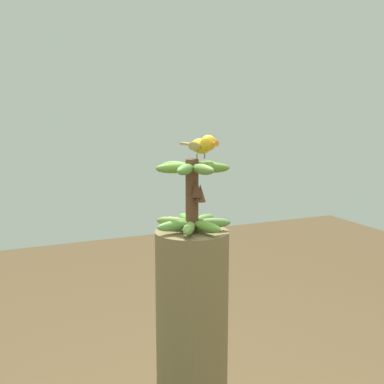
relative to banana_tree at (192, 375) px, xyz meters
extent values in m
cylinder|color=olive|center=(0.00, 0.00, 0.00)|extent=(0.26, 0.26, 1.09)
cylinder|color=brown|center=(0.00, 0.00, 0.67)|extent=(0.04, 0.04, 0.25)
ellipsoid|color=#679939|center=(-0.07, -0.02, 0.57)|extent=(0.13, 0.08, 0.04)
ellipsoid|color=#608C44|center=(-0.02, -0.07, 0.57)|extent=(0.07, 0.13, 0.04)
ellipsoid|color=#679643|center=(0.04, -0.06, 0.57)|extent=(0.10, 0.12, 0.04)
ellipsoid|color=#5B9D37|center=(0.07, -0.01, 0.57)|extent=(0.13, 0.05, 0.04)
ellipsoid|color=olive|center=(0.05, 0.05, 0.57)|extent=(0.11, 0.11, 0.04)
ellipsoid|color=#679C47|center=(-0.01, 0.07, 0.57)|extent=(0.05, 0.13, 0.04)
ellipsoid|color=olive|center=(-0.06, 0.04, 0.57)|extent=(0.12, 0.10, 0.04)
ellipsoid|color=#5F9546|center=(-0.05, 0.04, 0.77)|extent=(0.12, 0.11, 0.04)
ellipsoid|color=olive|center=(-0.06, -0.01, 0.77)|extent=(0.13, 0.05, 0.04)
ellipsoid|color=olive|center=(-0.03, -0.06, 0.77)|extent=(0.09, 0.13, 0.04)
ellipsoid|color=olive|center=(0.02, -0.06, 0.77)|extent=(0.08, 0.13, 0.04)
ellipsoid|color=olive|center=(0.06, -0.02, 0.77)|extent=(0.13, 0.07, 0.04)
ellipsoid|color=#5E9834|center=(0.05, 0.04, 0.77)|extent=(0.12, 0.10, 0.04)
ellipsoid|color=olive|center=(0.01, 0.07, 0.77)|extent=(0.05, 0.13, 0.04)
cone|color=brown|center=(-0.04, -0.01, 0.68)|extent=(0.04, 0.04, 0.06)
cone|color=#4C2D1E|center=(-0.04, 0.00, 0.70)|extent=(0.04, 0.04, 0.06)
cylinder|color=#C68933|center=(0.00, -0.02, 0.80)|extent=(0.00, 0.00, 0.02)
cylinder|color=#C68933|center=(0.00, -0.05, 0.80)|extent=(0.01, 0.01, 0.02)
ellipsoid|color=gold|center=(0.00, -0.03, 0.84)|extent=(0.10, 0.07, 0.05)
ellipsoid|color=olive|center=(0.00, -0.01, 0.84)|extent=(0.07, 0.02, 0.03)
ellipsoid|color=olive|center=(0.01, -0.06, 0.84)|extent=(0.07, 0.02, 0.03)
cube|color=olive|center=(0.08, -0.02, 0.84)|extent=(0.07, 0.04, 0.01)
sphere|color=gold|center=(-0.04, -0.04, 0.85)|extent=(0.05, 0.05, 0.05)
sphere|color=black|center=(-0.05, -0.06, 0.85)|extent=(0.01, 0.01, 0.01)
cone|color=orange|center=(-0.08, -0.05, 0.85)|extent=(0.03, 0.02, 0.02)
camera|label=1|loc=(-1.47, 0.65, 0.95)|focal=44.61mm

